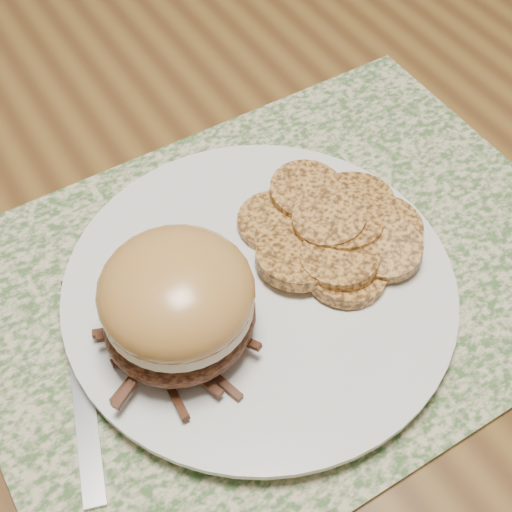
{
  "coord_description": "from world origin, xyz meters",
  "views": [
    {
      "loc": [
        -0.08,
        -0.3,
        1.18
      ],
      "look_at": [
        0.07,
        -0.05,
        0.79
      ],
      "focal_mm": 50.0,
      "sensor_mm": 36.0,
      "label": 1
    }
  ],
  "objects_px": {
    "dinner_plate": "(259,290)",
    "fork": "(82,380)",
    "dining_table": "(147,338)",
    "pork_sandwich": "(178,303)"
  },
  "relations": [
    {
      "from": "dinner_plate",
      "to": "fork",
      "type": "xyz_separation_m",
      "value": [
        -0.14,
        0.0,
        -0.01
      ]
    },
    {
      "from": "dining_table",
      "to": "dinner_plate",
      "type": "height_order",
      "value": "dinner_plate"
    },
    {
      "from": "fork",
      "to": "dinner_plate",
      "type": "bearing_deg",
      "value": 16.66
    },
    {
      "from": "pork_sandwich",
      "to": "fork",
      "type": "distance_m",
      "value": 0.09
    },
    {
      "from": "dining_table",
      "to": "pork_sandwich",
      "type": "height_order",
      "value": "pork_sandwich"
    },
    {
      "from": "pork_sandwich",
      "to": "dinner_plate",
      "type": "bearing_deg",
      "value": -16.86
    },
    {
      "from": "dinner_plate",
      "to": "pork_sandwich",
      "type": "bearing_deg",
      "value": -172.69
    },
    {
      "from": "dining_table",
      "to": "fork",
      "type": "bearing_deg",
      "value": -137.67
    },
    {
      "from": "dining_table",
      "to": "dinner_plate",
      "type": "distance_m",
      "value": 0.13
    },
    {
      "from": "dining_table",
      "to": "fork",
      "type": "height_order",
      "value": "fork"
    }
  ]
}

